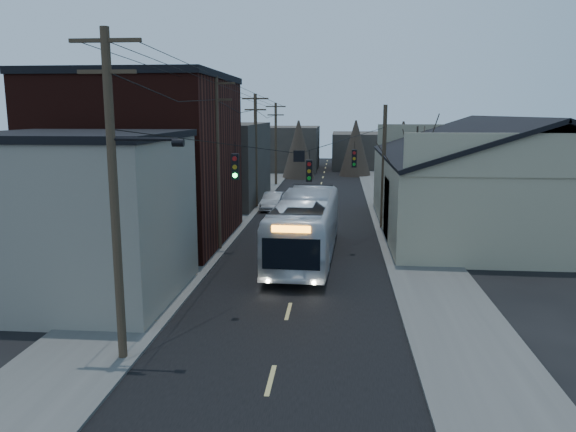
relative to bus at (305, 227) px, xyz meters
name	(u,v)px	position (x,y,z in m)	size (l,w,h in m)	color
ground	(262,416)	(-0.17, -16.55, -1.78)	(160.00, 160.00, 0.00)	black
road_surface	(313,215)	(-0.17, 13.45, -1.77)	(9.00, 110.00, 0.02)	black
sidewalk_left	(232,213)	(-6.67, 13.45, -1.72)	(4.00, 110.00, 0.12)	#474744
sidewalk_right	(396,215)	(6.33, 13.45, -1.72)	(4.00, 110.00, 0.12)	#474744
building_clapboard	(81,219)	(-9.17, -7.55, 1.72)	(8.00, 8.00, 7.00)	gray
building_brick	(145,162)	(-10.17, 3.45, 3.22)	(10.00, 12.00, 10.00)	black
building_left_far	(211,163)	(-9.67, 19.45, 1.72)	(9.00, 14.00, 7.00)	#332E29
warehouse	(502,192)	(12.83, 8.45, 0.91)	(16.16, 20.60, 7.73)	gray
building_far_left	(282,148)	(-6.17, 48.45, 1.22)	(10.00, 12.00, 6.00)	#332E29
building_far_right	(374,150)	(6.83, 53.45, 0.72)	(12.00, 14.00, 5.00)	#332E29
bare_tree	(415,187)	(6.33, 3.45, 1.82)	(0.40, 0.40, 7.20)	black
utility_lines	(264,158)	(-3.28, 7.60, 3.17)	(11.24, 45.28, 10.50)	#382B1E
bus	(305,227)	(0.00, 0.00, 0.00)	(3.00, 12.81, 3.57)	silver
parked_car	(273,201)	(-3.63, 15.66, -1.08)	(1.50, 4.29, 1.41)	#9EA1A6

